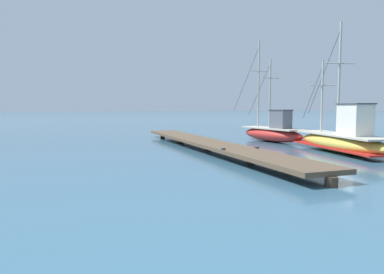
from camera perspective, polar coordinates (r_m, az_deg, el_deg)
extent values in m
cube|color=brown|center=(18.26, 2.58, -0.95)|extent=(1.97, 18.19, 0.16)
cylinder|color=#3D3023|center=(10.58, 21.88, -6.82)|extent=(0.36, 0.36, 0.29)
cylinder|color=#3D3023|center=(14.23, 9.59, -3.60)|extent=(0.36, 0.36, 0.29)
cylinder|color=#3D3023|center=(18.29, 2.57, -1.65)|extent=(0.36, 0.36, 0.29)
cylinder|color=#3D3023|center=(22.53, -1.85, -0.42)|extent=(0.36, 0.36, 0.29)
cylinder|color=#3D3023|center=(26.87, -4.85, 0.43)|extent=(0.36, 0.36, 0.29)
cube|color=#333338|center=(14.62, 5.13, -1.96)|extent=(0.12, 0.20, 0.08)
cube|color=#333338|center=(15.36, 10.54, -1.69)|extent=(0.12, 0.20, 0.08)
ellipsoid|color=#AD2823|center=(23.29, 12.95, 0.39)|extent=(2.12, 5.59, 0.90)
cube|color=#B2AD9E|center=(23.26, 12.97, 1.39)|extent=(1.88, 5.03, 0.08)
cube|color=#565B66|center=(22.60, 14.30, 2.80)|extent=(0.89, 1.38, 1.13)
cube|color=#3D3D42|center=(22.59, 14.33, 4.31)|extent=(0.96, 1.49, 0.06)
cylinder|color=#B2ADA3|center=(23.45, 12.66, 6.94)|extent=(0.11, 0.11, 4.43)
cylinder|color=#B2ADA3|center=(23.51, 12.70, 9.45)|extent=(1.45, 0.20, 0.06)
cylinder|color=#333338|center=(24.41, 10.90, 7.41)|extent=(0.24, 2.30, 3.28)
cylinder|color=#B2ADA3|center=(24.46, 10.88, 8.53)|extent=(0.11, 0.11, 5.84)
cylinder|color=#B2ADA3|center=(24.53, 10.91, 10.54)|extent=(1.45, 0.20, 0.06)
cylinder|color=#333338|center=(25.76, 8.76, 9.03)|extent=(0.31, 3.02, 4.32)
ellipsoid|color=gold|center=(18.89, 23.23, -0.91)|extent=(3.00, 6.98, 0.90)
cube|color=#B2AD9E|center=(18.86, 23.27, 0.33)|extent=(2.66, 6.28, 0.08)
cube|color=#B21E19|center=(18.91, 23.21, -1.52)|extent=(2.99, 6.85, 0.08)
cube|color=silver|center=(17.98, 25.14, 2.52)|extent=(1.20, 1.65, 1.46)
cube|color=#3D3D42|center=(17.98, 25.23, 4.94)|extent=(1.30, 1.78, 0.06)
cylinder|color=#B2ADA3|center=(19.15, 22.99, 8.86)|extent=(0.11, 0.11, 5.57)
cylinder|color=#B2ADA3|center=(19.22, 23.07, 11.05)|extent=(1.64, 0.35, 0.06)
cylinder|color=#333338|center=(20.44, 20.68, 9.44)|extent=(0.53, 2.85, 4.12)
cylinder|color=#B2ADA3|center=(20.39, 20.55, 6.26)|extent=(0.11, 0.11, 3.85)
cylinder|color=#B2ADA3|center=(20.42, 20.60, 7.93)|extent=(1.64, 0.35, 0.06)
cylinder|color=#333338|center=(21.30, 19.12, 6.75)|extent=(0.38, 1.98, 2.85)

